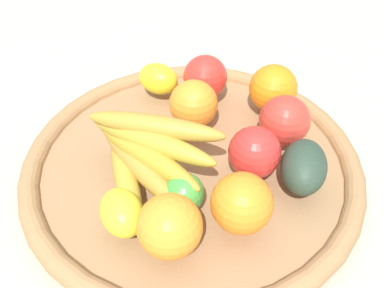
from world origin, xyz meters
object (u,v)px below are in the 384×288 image
(orange_3, at_px, (194,104))
(apple_0, at_px, (284,120))
(avocado, at_px, (304,167))
(apple_1, at_px, (205,77))
(orange_2, at_px, (242,203))
(banana_bunch, at_px, (144,153))
(orange_0, at_px, (170,226))
(lime_0, at_px, (184,193))
(orange_1, at_px, (273,88))
(lemon_0, at_px, (158,79))
(apple_2, at_px, (255,152))
(lemon_1, at_px, (122,213))

(orange_3, xyz_separation_m, apple_0, (-0.06, 0.12, 0.00))
(avocado, height_order, apple_1, apple_1)
(orange_2, relative_size, avocado, 0.85)
(avocado, distance_m, apple_1, 0.22)
(banana_bunch, relative_size, orange_0, 2.50)
(orange_3, height_order, lime_0, orange_3)
(banana_bunch, distance_m, orange_1, 0.23)
(orange_3, xyz_separation_m, lemon_0, (-0.02, -0.09, -0.01))
(apple_1, xyz_separation_m, orange_1, (-0.05, 0.10, 0.00))
(banana_bunch, height_order, apple_0, banana_bunch)
(lemon_0, height_order, apple_1, apple_1)
(lemon_0, distance_m, apple_0, 0.21)
(orange_2, height_order, orange_1, same)
(orange_2, bearing_deg, orange_3, -120.58)
(lime_0, height_order, lemon_0, same)
(apple_2, distance_m, orange_1, 0.14)
(lemon_0, relative_size, apple_0, 0.93)
(orange_3, distance_m, orange_0, 0.21)
(avocado, bearing_deg, orange_2, -9.33)
(apple_1, relative_size, lemon_1, 1.06)
(orange_2, height_order, avocado, orange_2)
(avocado, height_order, orange_1, orange_1)
(apple_2, relative_size, apple_1, 0.98)
(apple_2, height_order, apple_1, apple_1)
(apple_0, bearing_deg, apple_2, 5.32)
(banana_bunch, bearing_deg, orange_0, 61.72)
(lemon_0, bearing_deg, orange_2, 65.66)
(avocado, height_order, lemon_0, avocado)
(avocado, bearing_deg, orange_0, -16.53)
(lemon_0, height_order, lemon_1, same)
(avocado, xyz_separation_m, lemon_0, (-0.01, -0.27, -0.00))
(avocado, relative_size, apple_1, 1.22)
(orange_2, bearing_deg, banana_bunch, -79.98)
(apple_1, height_order, lemon_1, apple_1)
(lemon_0, xyz_separation_m, apple_1, (-0.04, 0.06, 0.01))
(avocado, height_order, apple_2, apple_2)
(orange_3, height_order, avocado, orange_3)
(lemon_0, relative_size, apple_1, 0.95)
(apple_0, bearing_deg, lemon_0, -79.95)
(lime_0, height_order, apple_1, apple_1)
(lime_0, bearing_deg, lemon_1, -24.58)
(orange_0, distance_m, lemon_1, 0.06)
(orange_2, distance_m, banana_bunch, 0.14)
(lime_0, distance_m, orange_0, 0.06)
(banana_bunch, distance_m, lemon_1, 0.08)
(orange_1, bearing_deg, apple_2, 25.75)
(orange_2, distance_m, orange_1, 0.23)
(orange_2, distance_m, lime_0, 0.07)
(apple_1, bearing_deg, avocado, 75.21)
(orange_1, xyz_separation_m, apple_0, (0.05, 0.05, -0.00))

